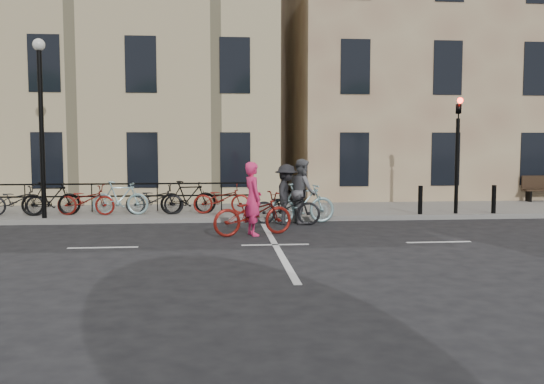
{
  "coord_description": "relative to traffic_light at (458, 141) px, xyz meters",
  "views": [
    {
      "loc": [
        -1.4,
        -14.11,
        2.5
      ],
      "look_at": [
        0.1,
        1.84,
        1.1
      ],
      "focal_mm": 40.0,
      "sensor_mm": 36.0,
      "label": 1
    }
  ],
  "objects": [
    {
      "name": "ground",
      "position": [
        -6.2,
        -4.34,
        -2.45
      ],
      "size": [
        120.0,
        120.0,
        0.0
      ],
      "primitive_type": "plane",
      "color": "black",
      "rests_on": "ground"
    },
    {
      "name": "sidewalk",
      "position": [
        -10.2,
        1.66,
        -2.38
      ],
      "size": [
        46.0,
        4.0,
        0.15
      ],
      "primitive_type": "cube",
      "color": "slate",
      "rests_on": "ground"
    },
    {
      "name": "building_east",
      "position": [
        2.8,
        8.66,
        3.7
      ],
      "size": [
        14.0,
        10.0,
        12.0
      ],
      "primitive_type": "cube",
      "color": "#9A7B5D",
      "rests_on": "sidewalk"
    },
    {
      "name": "building_west",
      "position": [
        -15.2,
        8.66,
        2.7
      ],
      "size": [
        20.0,
        10.0,
        10.0
      ],
      "primitive_type": "cube",
      "color": "tan",
      "rests_on": "sidewalk"
    },
    {
      "name": "traffic_light",
      "position": [
        0.0,
        0.0,
        0.0
      ],
      "size": [
        0.18,
        0.3,
        3.9
      ],
      "color": "black",
      "rests_on": "sidewalk"
    },
    {
      "name": "lamp_post",
      "position": [
        -12.7,
        0.06,
        1.04
      ],
      "size": [
        0.36,
        0.36,
        5.28
      ],
      "color": "black",
      "rests_on": "sidewalk"
    },
    {
      "name": "bollard_east",
      "position": [
        -1.2,
        -0.09,
        -1.85
      ],
      "size": [
        0.14,
        0.14,
        0.9
      ],
      "primitive_type": "cylinder",
      "color": "black",
      "rests_on": "sidewalk"
    },
    {
      "name": "bollard_west",
      "position": [
        1.2,
        -0.09,
        -1.85
      ],
      "size": [
        0.14,
        0.14,
        0.9
      ],
      "primitive_type": "cylinder",
      "color": "black",
      "rests_on": "sidewalk"
    },
    {
      "name": "bench",
      "position": [
        4.8,
        3.39,
        -1.78
      ],
      "size": [
        1.6,
        0.41,
        0.97
      ],
      "color": "black",
      "rests_on": "sidewalk"
    },
    {
      "name": "parked_bikes",
      "position": [
        -10.55,
        0.7,
        -1.81
      ],
      "size": [
        8.3,
        1.23,
        1.05
      ],
      "color": "black",
      "rests_on": "sidewalk"
    },
    {
      "name": "cyclist_pink",
      "position": [
        -6.64,
        -2.84,
        -1.79
      ],
      "size": [
        2.28,
        1.35,
        1.92
      ],
      "rotation": [
        0.0,
        0.0,
        1.87
      ],
      "color": "maroon",
      "rests_on": "ground"
    },
    {
      "name": "cyclist_grey",
      "position": [
        -5.02,
        -0.69,
        -1.67
      ],
      "size": [
        2.05,
        1.03,
        1.93
      ],
      "rotation": [
        0.0,
        0.0,
        1.71
      ],
      "color": "#93BEC1",
      "rests_on": "ground"
    },
    {
      "name": "cyclist_dark",
      "position": [
        -5.53,
        -0.94,
        -1.75
      ],
      "size": [
        2.1,
        1.28,
        1.78
      ],
      "rotation": [
        0.0,
        0.0,
        1.32
      ],
      "color": "black",
      "rests_on": "ground"
    }
  ]
}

